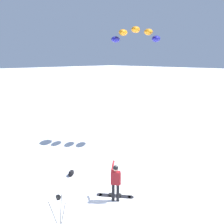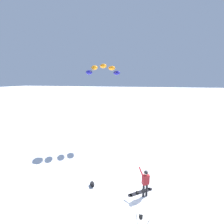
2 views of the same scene
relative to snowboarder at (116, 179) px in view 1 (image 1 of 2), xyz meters
The scene contains 6 objects.
ground_plane 1.26m from the snowboarder, 88.91° to the right, with size 300.00×300.00×0.00m, color white.
snowboarder is the anchor object (origin of this frame).
snowboard 1.11m from the snowboarder, 131.58° to the right, with size 1.18×1.48×0.10m.
traction_kite 11.04m from the snowboarder, 145.53° to the right, with size 2.97×3.64×1.10m.
gear_bag_large 3.59m from the snowboarder, 90.58° to the right, with size 0.59×0.52×0.26m.
camera_tripod 2.95m from the snowboarder, ahead, with size 0.66×0.61×1.48m.
Camera 1 is at (7.32, 7.73, 6.41)m, focal length 39.55 mm.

